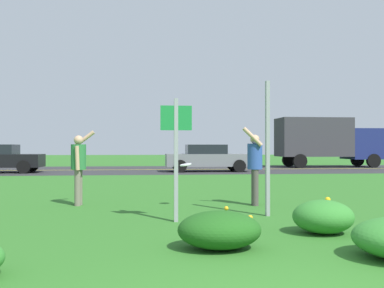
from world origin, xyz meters
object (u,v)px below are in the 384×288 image
object	(u,v)px
person_catcher_blue_shirt	(255,163)
car_gray_center_right	(207,158)
sign_post_near_path	(176,146)
frisbee_white	(186,165)
sign_post_by_roadside	(268,148)
person_thrower_green_shirt	(79,163)
box_truck_navy	(327,140)

from	to	relation	value
person_catcher_blue_shirt	car_gray_center_right	xyz separation A→B (m)	(0.91, 14.18, -0.23)
sign_post_near_path	frisbee_white	world-z (taller)	sign_post_near_path
sign_post_near_path	sign_post_by_roadside	world-z (taller)	sign_post_by_roadside
person_thrower_green_shirt	person_catcher_blue_shirt	xyz separation A→B (m)	(4.00, -0.41, 0.01)
person_catcher_blue_shirt	frisbee_white	bearing A→B (deg)	-177.54
person_catcher_blue_shirt	sign_post_near_path	bearing A→B (deg)	-133.03
sign_post_by_roadside	car_gray_center_right	bearing A→B (deg)	86.20
box_truck_navy	sign_post_near_path	bearing A→B (deg)	-118.80
person_thrower_green_shirt	car_gray_center_right	xyz separation A→B (m)	(4.91, 13.77, -0.22)
sign_post_by_roadside	car_gray_center_right	world-z (taller)	sign_post_by_roadside
sign_post_by_roadside	frisbee_white	world-z (taller)	sign_post_by_roadside
frisbee_white	car_gray_center_right	world-z (taller)	car_gray_center_right
sign_post_near_path	sign_post_by_roadside	size ratio (longest dim) A/B	0.84
person_thrower_green_shirt	frisbee_white	size ratio (longest dim) A/B	6.51
sign_post_near_path	car_gray_center_right	xyz separation A→B (m)	(2.86, 16.27, -0.61)
person_thrower_green_shirt	box_truck_navy	size ratio (longest dim) A/B	0.26
box_truck_navy	sign_post_by_roadside	bearing A→B (deg)	-115.35
frisbee_white	sign_post_near_path	bearing A→B (deg)	-100.14
sign_post_near_path	sign_post_by_roadside	distance (m)	1.89
sign_post_by_roadside	frisbee_white	distance (m)	2.13
person_thrower_green_shirt	car_gray_center_right	distance (m)	14.62
sign_post_by_roadside	frisbee_white	xyz separation A→B (m)	(-1.45, 1.52, -0.37)
sign_post_by_roadside	person_thrower_green_shirt	world-z (taller)	sign_post_by_roadside
sign_post_by_roadside	person_catcher_blue_shirt	xyz separation A→B (m)	(0.14, 1.58, -0.34)
sign_post_near_path	box_truck_navy	bearing A→B (deg)	61.20
person_catcher_blue_shirt	frisbee_white	xyz separation A→B (m)	(-1.59, -0.07, -0.03)
person_thrower_green_shirt	box_truck_navy	bearing A→B (deg)	53.57
sign_post_near_path	car_gray_center_right	bearing A→B (deg)	80.03
sign_post_by_roadside	person_catcher_blue_shirt	distance (m)	1.63
sign_post_by_roadside	box_truck_navy	bearing A→B (deg)	64.65
frisbee_white	sign_post_by_roadside	bearing A→B (deg)	-46.21
sign_post_near_path	person_catcher_blue_shirt	distance (m)	2.89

